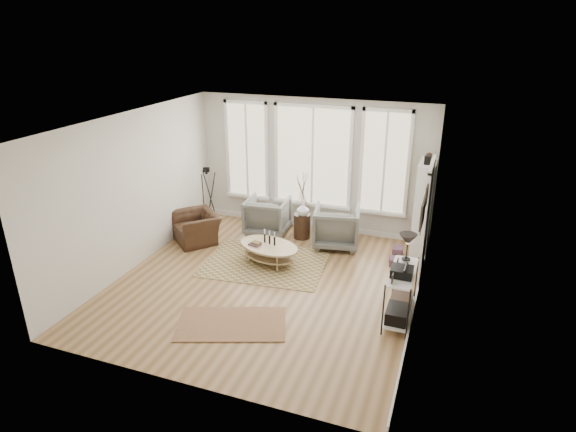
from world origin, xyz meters
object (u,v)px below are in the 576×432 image
at_px(coffee_table, 268,249).
at_px(side_table, 302,206).
at_px(low_shelf, 401,290).
at_px(armchair_left, 268,216).
at_px(armchair_right, 337,227).
at_px(bookcase, 423,208).
at_px(accent_chair, 196,227).

height_order(coffee_table, side_table, side_table).
relative_size(low_shelf, armchair_left, 1.44).
xyz_separation_m(coffee_table, side_table, (0.23, 1.37, 0.42)).
bearing_deg(low_shelf, armchair_right, 125.38).
xyz_separation_m(bookcase, side_table, (-2.46, -0.12, -0.23)).
bearing_deg(armchair_right, coffee_table, 39.51).
bearing_deg(armchair_right, side_table, -20.66).
xyz_separation_m(low_shelf, side_table, (-2.40, 2.40, 0.22)).
bearing_deg(side_table, armchair_left, -177.29).
height_order(bookcase, side_table, bookcase).
height_order(low_shelf, accent_chair, low_shelf).
bearing_deg(bookcase, armchair_right, -171.13).
bearing_deg(bookcase, accent_chair, -166.88).
bearing_deg(coffee_table, accent_chair, 166.42).
xyz_separation_m(armchair_left, armchair_right, (1.58, -0.10, 0.01)).
xyz_separation_m(low_shelf, accent_chair, (-4.45, 1.47, -0.20)).
distance_m(armchair_right, accent_chair, 2.96).
xyz_separation_m(low_shelf, armchair_right, (-1.61, 2.26, -0.09)).
bearing_deg(low_shelf, bookcase, 88.72).
bearing_deg(armchair_left, side_table, 177.47).
height_order(armchair_right, accent_chair, armchair_right).
bearing_deg(armchair_right, accent_chair, 4.72).
xyz_separation_m(low_shelf, armchair_left, (-3.19, 2.36, -0.10)).
height_order(armchair_left, accent_chair, armchair_left).
height_order(armchair_left, armchair_right, armchair_right).
bearing_deg(bookcase, coffee_table, -150.93).
bearing_deg(bookcase, armchair_left, -177.21).
distance_m(bookcase, accent_chair, 4.68).
height_order(armchair_right, side_table, side_table).
xyz_separation_m(armchair_left, side_table, (0.79, 0.04, 0.32)).
relative_size(coffee_table, armchair_right, 1.50).
distance_m(side_table, accent_chair, 2.29).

